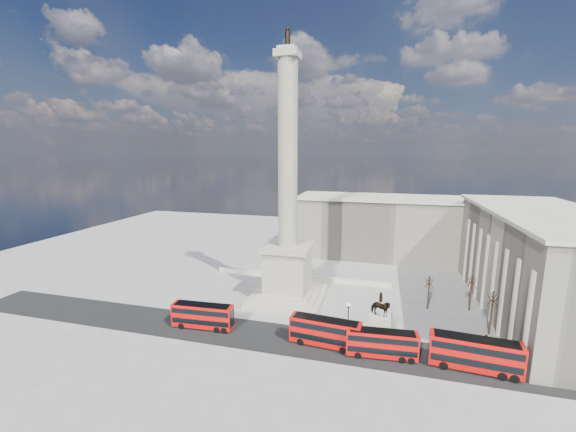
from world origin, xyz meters
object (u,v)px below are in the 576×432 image
Objects in this scene: red_bus_d at (475,354)px; red_bus_c at (382,343)px; pedestrian_standing at (486,341)px; pedestrian_crossing at (382,323)px; red_bus_b at (326,332)px; equestrian_statue at (379,325)px; pedestrian_walking at (354,332)px; red_bus_a at (203,316)px; nelsons_column at (288,235)px; victorian_lamp at (348,319)px.

red_bus_c is at bearing -175.22° from red_bus_d.
pedestrian_standing is 15.08m from pedestrian_crossing.
red_bus_c is at bearing -0.12° from red_bus_b.
equestrian_statue is (-0.43, 3.96, 0.71)m from red_bus_c.
red_bus_b is 1.08× the size of red_bus_c.
red_bus_d is 7.52m from pedestrian_standing.
red_bus_c is 5.15× the size of pedestrian_standing.
pedestrian_walking is (-4.27, 4.67, -1.30)m from red_bus_c.
red_bus_c is (28.42, -1.09, -0.08)m from red_bus_a.
pedestrian_crossing is at bearing 12.01° from red_bus_a.
pedestrian_standing reaches higher than pedestrian_crossing.
equestrian_statue is at bearing 27.84° from red_bus_b.
pedestrian_standing is at bearing -15.97° from nelsons_column.
victorian_lamp is (3.06, 2.13, 1.45)m from red_bus_b.
red_bus_d reaches higher than red_bus_a.
red_bus_d is at bearing -9.88° from victorian_lamp.
red_bus_b is 20.02m from red_bus_d.
equestrian_statue is at bearing 134.24° from pedestrian_crossing.
pedestrian_walking is (-3.84, 0.72, -2.01)m from equestrian_statue.
red_bus_d is 7.28× the size of pedestrian_walking.
red_bus_b is at bearing -57.07° from nelsons_column.
red_bus_d reaches higher than pedestrian_crossing.
red_bus_a is at bearing -175.44° from victorian_lamp.
red_bus_a reaches higher than pedestrian_standing.
red_bus_b is 5.59× the size of pedestrian_standing.
pedestrian_walking is (0.80, 1.72, -2.92)m from victorian_lamp.
red_bus_a is 6.55× the size of pedestrian_walking.
nelsons_column reaches higher than red_bus_a.
equestrian_statue reaches higher than red_bus_a.
pedestrian_walking is at bearing 93.36° from pedestrian_crossing.
nelsons_column is at bearing 145.30° from equestrian_statue.
red_bus_b is 1.33× the size of equestrian_statue.
pedestrian_walking is at bearing 169.45° from equestrian_statue.
red_bus_d is 5.91× the size of pedestrian_standing.
red_bus_b is (9.94, -15.35, -10.66)m from nelsons_column.
red_bus_c is 1.58× the size of victorian_lamp.
victorian_lamp is 3.26× the size of pedestrian_standing.
red_bus_d is at bearing 3.30° from red_bus_b.
victorian_lamp reaches higher than pedestrian_standing.
red_bus_c is at bearing -30.21° from victorian_lamp.
nelsons_column reaches higher than red_bus_c.
red_bus_a is at bearing 64.24° from pedestrian_crossing.
red_bus_a is 1.63× the size of victorian_lamp.
red_bus_d is (40.29, -1.09, 0.23)m from red_bus_a.
red_bus_b reaches higher than red_bus_a.
nelsons_column reaches higher than red_bus_b.
nelsons_column is at bearing -35.98° from pedestrian_standing.
red_bus_c is (8.12, -0.82, -0.17)m from red_bus_b.
red_bus_a is 29.46m from pedestrian_crossing.
nelsons_column is 23.72m from equestrian_statue.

